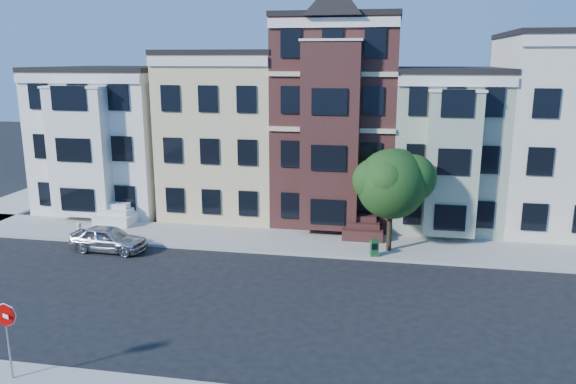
% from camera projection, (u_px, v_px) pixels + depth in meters
% --- Properties ---
extents(ground, '(120.00, 120.00, 0.00)m').
position_uv_depth(ground, '(301.00, 308.00, 22.60)').
color(ground, black).
extents(far_sidewalk, '(60.00, 4.00, 0.15)m').
position_uv_depth(far_sidewalk, '(325.00, 244.00, 30.24)').
color(far_sidewalk, '#9E9B93').
rests_on(far_sidewalk, ground).
extents(house_white, '(8.00, 9.00, 9.00)m').
position_uv_depth(house_white, '(118.00, 139.00, 38.10)').
color(house_white, white).
rests_on(house_white, ground).
extents(house_yellow, '(7.00, 9.00, 10.00)m').
position_uv_depth(house_yellow, '(231.00, 134.00, 36.56)').
color(house_yellow, beige).
rests_on(house_yellow, ground).
extents(house_brown, '(7.00, 9.00, 12.00)m').
position_uv_depth(house_brown, '(339.00, 121.00, 35.09)').
color(house_brown, '#3D1E1B').
rests_on(house_brown, ground).
extents(house_green, '(6.00, 9.00, 9.00)m').
position_uv_depth(house_green, '(444.00, 148.00, 34.28)').
color(house_green, '#94A18A').
rests_on(house_green, ground).
extents(house_cream, '(8.00, 9.00, 11.00)m').
position_uv_depth(house_cream, '(569.00, 134.00, 32.80)').
color(house_cream, silver).
rests_on(house_cream, ground).
extents(street_tree, '(5.94, 5.94, 6.52)m').
position_uv_depth(street_tree, '(391.00, 189.00, 28.29)').
color(street_tree, '#26531C').
rests_on(street_tree, far_sidewalk).
extents(parked_car, '(4.06, 1.80, 1.36)m').
position_uv_depth(parked_car, '(109.00, 239.00, 29.16)').
color(parked_car, '#A9ABB2').
rests_on(parked_car, ground).
extents(newspaper_box, '(0.46, 0.43, 0.85)m').
position_uv_depth(newspaper_box, '(374.00, 248.00, 28.07)').
color(newspaper_box, '#1D5B27').
rests_on(newspaper_box, far_sidewalk).
extents(fire_hydrant, '(0.29, 0.29, 0.71)m').
position_uv_depth(fire_hydrant, '(79.00, 232.00, 30.92)').
color(fire_hydrant, silver).
rests_on(fire_hydrant, far_sidewalk).
extents(stop_sign, '(0.76, 0.38, 2.83)m').
position_uv_depth(stop_sign, '(8.00, 336.00, 17.06)').
color(stop_sign, '#A50302').
rests_on(stop_sign, near_sidewalk).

